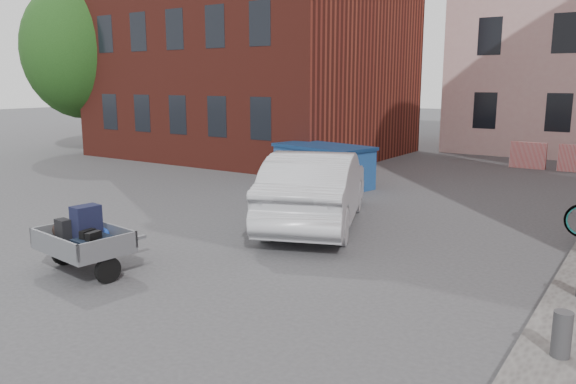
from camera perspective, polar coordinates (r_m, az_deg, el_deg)
The scene contains 6 objects.
ground at distance 10.81m, azimuth -6.70°, elevation -6.53°, with size 120.00×120.00×0.00m, color #38383A.
far_building at distance 40.04m, azimuth -8.26°, elevation 12.09°, with size 6.00×6.00×8.00m, color maroon.
tree at distance 28.33m, azimuth -20.33°, elevation 14.34°, with size 5.28×5.28×8.30m.
trailer at distance 10.29m, azimuth -20.10°, elevation -4.53°, with size 1.72×1.89×1.20m.
dumpster at distance 17.78m, azimuth 3.60°, elevation 2.70°, with size 3.42×2.29×1.31m.
silver_car at distance 12.92m, azimuth 2.85°, elevation 0.40°, with size 1.82×5.23×1.72m, color #B8BAC0.
Camera 1 is at (6.73, -7.79, 3.27)m, focal length 35.00 mm.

